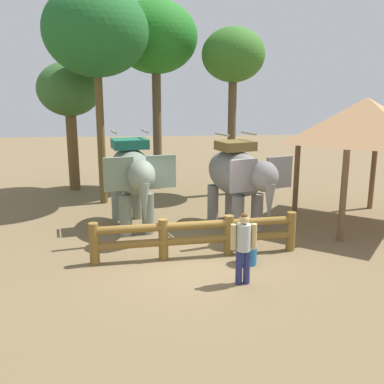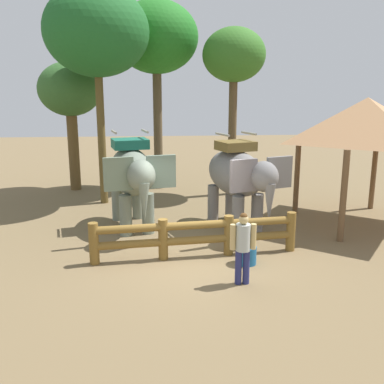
% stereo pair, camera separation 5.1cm
% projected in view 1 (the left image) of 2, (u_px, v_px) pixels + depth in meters
% --- Properties ---
extents(ground_plane, '(60.00, 60.00, 0.00)m').
position_uv_depth(ground_plane, '(198.00, 261.00, 10.89)').
color(ground_plane, brown).
extents(log_fence, '(5.30, 0.74, 1.05)m').
position_uv_depth(log_fence, '(197.00, 234.00, 11.02)').
color(log_fence, brown).
rests_on(log_fence, ground).
extents(elephant_near_left, '(2.21, 3.57, 2.99)m').
position_uv_depth(elephant_near_left, '(132.00, 175.00, 13.08)').
color(elephant_near_left, slate).
rests_on(elephant_near_left, ground).
extents(elephant_center, '(2.42, 3.48, 2.92)m').
position_uv_depth(elephant_center, '(238.00, 176.00, 13.09)').
color(elephant_center, slate).
rests_on(elephant_center, ground).
extents(tourist_woman_in_black, '(0.57, 0.31, 1.62)m').
position_uv_depth(tourist_woman_in_black, '(243.00, 243.00, 9.42)').
color(tourist_woman_in_black, navy).
rests_on(tourist_woman_in_black, ground).
extents(thatched_shelter, '(4.42, 4.42, 3.95)m').
position_uv_depth(thatched_shelter, '(366.00, 121.00, 13.28)').
color(thatched_shelter, brown).
rests_on(thatched_shelter, ground).
extents(tree_far_left, '(3.40, 3.40, 7.68)m').
position_uv_depth(tree_far_left, '(156.00, 39.00, 17.56)').
color(tree_far_left, brown).
rests_on(tree_far_left, ground).
extents(tree_back_center, '(2.42, 2.42, 6.50)m').
position_uv_depth(tree_back_center, '(233.00, 58.00, 16.65)').
color(tree_back_center, brown).
rests_on(tree_back_center, ground).
extents(tree_far_right, '(2.57, 2.57, 5.28)m').
position_uv_depth(tree_far_right, '(69.00, 92.00, 17.72)').
color(tree_far_right, brown).
rests_on(tree_far_right, ground).
extents(tree_deep_back, '(3.66, 3.66, 7.70)m').
position_uv_depth(tree_deep_back, '(96.00, 32.00, 15.08)').
color(tree_deep_back, brown).
rests_on(tree_deep_back, ground).
extents(feed_bucket, '(0.51, 0.51, 0.44)m').
position_uv_depth(feed_bucket, '(246.00, 255.00, 10.69)').
color(feed_bucket, '#19598C').
rests_on(feed_bucket, ground).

